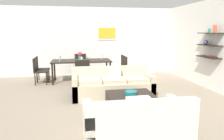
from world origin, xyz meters
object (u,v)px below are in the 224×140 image
(sofa_beige, at_px, (112,86))
(wine_glass_foot, at_px, (82,58))
(decorative_bowl, at_px, (131,93))
(wine_glass_head, at_px, (81,56))
(loveseat_white, at_px, (136,123))
(centerpiece_vase, at_px, (80,55))
(dining_chair_left_far, at_px, (40,67))
(dining_chair_head, at_px, (81,64))
(dining_chair_right_near, at_px, (122,67))
(dining_table, at_px, (81,62))
(wine_glass_left_near, at_px, (59,57))
(coffee_table, at_px, (132,103))
(wine_glass_left_far, at_px, (60,57))
(dining_chair_foot, at_px, (83,72))
(wine_glass_right_far, at_px, (102,56))
(dining_chair_left_near, at_px, (38,69))
(dining_chair_right_far, at_px, (120,65))

(sofa_beige, xyz_separation_m, wine_glass_foot, (-0.75, 1.59, 0.58))
(decorative_bowl, distance_m, wine_glass_head, 3.76)
(loveseat_white, bearing_deg, centerpiece_vase, 99.23)
(dining_chair_left_far, xyz_separation_m, dining_chair_head, (1.43, 0.67, 0.00))
(decorative_bowl, distance_m, centerpiece_vase, 3.44)
(wine_glass_head, bearing_deg, wine_glass_foot, -90.00)
(decorative_bowl, bearing_deg, loveseat_white, -101.23)
(dining_chair_right_near, bearing_deg, dining_table, 171.52)
(dining_chair_left_far, height_order, wine_glass_left_near, wine_glass_left_near)
(coffee_table, height_order, centerpiece_vase, centerpiece_vase)
(wine_glass_foot, relative_size, centerpiece_vase, 0.56)
(wine_glass_left_far, bearing_deg, dining_chair_foot, -53.45)
(wine_glass_right_far, distance_m, centerpiece_vase, 0.79)
(coffee_table, height_order, wine_glass_left_far, wine_glass_left_far)
(dining_chair_left_near, bearing_deg, dining_chair_foot, -24.99)
(coffee_table, xyz_separation_m, dining_chair_foot, (-0.96, 2.37, 0.31))
(wine_glass_left_near, relative_size, wine_glass_right_far, 1.01)
(wine_glass_foot, bearing_deg, dining_chair_left_near, 172.02)
(dining_chair_foot, height_order, wine_glass_head, wine_glass_head)
(wine_glass_left_far, xyz_separation_m, wine_glass_head, (0.74, 0.30, -0.01))
(loveseat_white, xyz_separation_m, dining_chair_right_far, (0.74, 4.71, 0.21))
(sofa_beige, relative_size, dining_chair_head, 2.45)
(decorative_bowl, xyz_separation_m, dining_chair_left_far, (-2.39, 3.41, 0.08))
(decorative_bowl, xyz_separation_m, wine_glass_foot, (-0.96, 2.79, 0.44))
(dining_table, distance_m, dining_chair_left_far, 1.46)
(dining_table, xyz_separation_m, centerpiece_vase, (-0.04, 0.05, 0.24))
(dining_chair_head, height_order, wine_glass_left_far, wine_glass_left_far)
(wine_glass_foot, bearing_deg, centerpiece_vase, 95.21)
(dining_chair_right_near, height_order, dining_chair_head, same)
(loveseat_white, xyz_separation_m, coffee_table, (0.26, 1.25, -0.10))
(dining_chair_right_far, distance_m, centerpiece_vase, 1.54)
(wine_glass_foot, xyz_separation_m, wine_glass_left_near, (-0.74, 0.30, 0.01))
(sofa_beige, distance_m, wine_glass_head, 2.60)
(dining_table, height_order, dining_chair_left_far, dining_chair_left_far)
(dining_chair_foot, relative_size, wine_glass_left_far, 5.16)
(loveseat_white, height_order, dining_chair_right_near, dining_chair_right_near)
(sofa_beige, relative_size, dining_chair_right_far, 2.45)
(coffee_table, bearing_deg, wine_glass_right_far, 93.75)
(sofa_beige, distance_m, coffee_table, 1.27)
(dining_chair_left_far, height_order, wine_glass_head, wine_glass_head)
(dining_chair_left_far, bearing_deg, sofa_beige, -45.42)
(dining_chair_left_near, distance_m, wine_glass_head, 1.60)
(dining_chair_left_near, relative_size, dining_chair_right_far, 1.00)
(dining_chair_left_far, distance_m, dining_chair_head, 1.58)
(dining_chair_right_near, bearing_deg, wine_glass_left_near, 177.47)
(dining_chair_right_near, distance_m, dining_chair_left_far, 2.90)
(dining_chair_left_near, distance_m, dining_chair_right_far, 2.90)
(dining_chair_right_far, bearing_deg, sofa_beige, -107.00)
(dining_chair_foot, bearing_deg, wine_glass_head, 90.00)
(dining_chair_left_far, bearing_deg, wine_glass_foot, -23.67)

